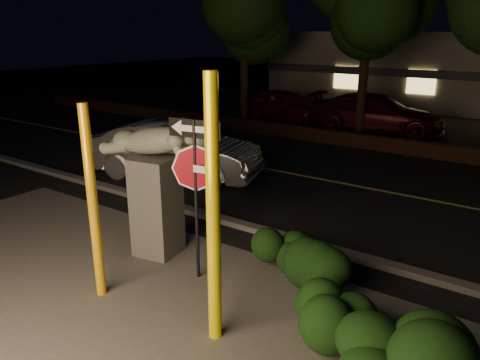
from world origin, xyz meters
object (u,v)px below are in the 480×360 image
object	(u,v)px
parked_car_red	(285,105)
silver_sedan	(175,150)
sculpture	(157,175)
yellow_pole_left	(93,205)
yellow_pole_right	(213,216)
parked_car_darkred	(376,113)
signpost	(195,169)

from	to	relation	value
parked_car_red	silver_sedan	bearing A→B (deg)	-156.66
sculpture	parked_car_red	xyz separation A→B (m)	(-5.01, 13.45, -0.84)
yellow_pole_left	parked_car_red	bearing A→B (deg)	109.22
yellow_pole_right	parked_car_darkred	size ratio (longest dim) A/B	0.67
yellow_pole_left	silver_sedan	world-z (taller)	yellow_pole_left
parked_car_darkred	yellow_pole_left	bearing A→B (deg)	174.10
yellow_pole_left	sculpture	xyz separation A→B (m)	(-0.25, 1.62, 0.01)
sculpture	silver_sedan	distance (m)	4.94
yellow_pole_right	parked_car_red	world-z (taller)	yellow_pole_right
yellow_pole_left	silver_sedan	xyz separation A→B (m)	(-3.33, 5.41, -0.74)
sculpture	parked_car_darkred	xyz separation A→B (m)	(-0.58, 13.26, -0.78)
sculpture	silver_sedan	xyz separation A→B (m)	(-3.08, 3.79, -0.76)
parked_car_darkred	parked_car_red	bearing A→B (deg)	78.52
yellow_pole_left	parked_car_red	world-z (taller)	yellow_pole_left
yellow_pole_right	silver_sedan	size ratio (longest dim) A/B	0.74
signpost	parked_car_red	world-z (taller)	signpost
sculpture	parked_car_darkred	size ratio (longest dim) A/B	0.47
signpost	parked_car_red	distance (m)	15.12
yellow_pole_left	sculpture	distance (m)	1.64
yellow_pole_right	parked_car_darkred	bearing A→B (deg)	101.59
yellow_pole_left	sculpture	world-z (taller)	yellow_pole_left
silver_sedan	parked_car_darkred	xyz separation A→B (m)	(2.50, 9.48, -0.02)
signpost	sculpture	xyz separation A→B (m)	(-1.17, 0.29, -0.40)
parked_car_red	sculpture	bearing A→B (deg)	-147.50
yellow_pole_left	signpost	world-z (taller)	yellow_pole_left
signpost	silver_sedan	xyz separation A→B (m)	(-4.26, 4.08, -1.15)
sculpture	parked_car_darkred	world-z (taller)	sculpture
silver_sedan	parked_car_darkred	size ratio (longest dim) A/B	0.90
yellow_pole_right	signpost	xyz separation A→B (m)	(-1.26, 1.13, 0.14)
silver_sedan	parked_car_red	distance (m)	9.85
yellow_pole_left	signpost	distance (m)	1.67
signpost	sculpture	bearing A→B (deg)	157.24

